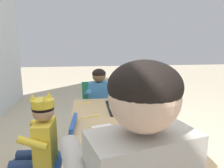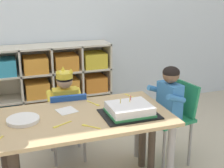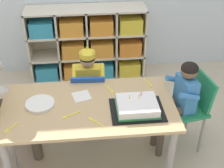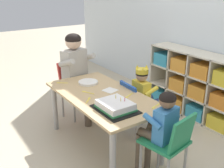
# 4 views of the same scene
# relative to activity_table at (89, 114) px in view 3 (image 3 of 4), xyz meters

# --- Properties ---
(ground) EXTENTS (16.00, 16.00, 0.00)m
(ground) POSITION_rel_activity_table_xyz_m (0.00, 0.00, -0.51)
(ground) COLOR beige
(storage_cubby_shelf) EXTENTS (1.31, 0.32, 0.84)m
(storage_cubby_shelf) POSITION_rel_activity_table_xyz_m (0.06, 1.36, -0.11)
(storage_cubby_shelf) COLOR beige
(storage_cubby_shelf) RESTS_ON ground
(activity_table) EXTENTS (1.31, 0.69, 0.59)m
(activity_table) POSITION_rel_activity_table_xyz_m (0.00, 0.00, 0.00)
(activity_table) COLOR tan
(activity_table) RESTS_ON ground
(classroom_chair_blue) EXTENTS (0.33, 0.36, 0.64)m
(classroom_chair_blue) POSITION_rel_activity_table_xyz_m (0.01, 0.43, -0.14)
(classroom_chair_blue) COLOR #1E4CA8
(classroom_chair_blue) RESTS_ON ground
(child_with_crown) EXTENTS (0.30, 0.31, 0.81)m
(child_with_crown) POSITION_rel_activity_table_xyz_m (0.02, 0.54, -0.01)
(child_with_crown) COLOR yellow
(child_with_crown) RESTS_ON ground
(classroom_chair_guest_side) EXTENTS (0.40, 0.37, 0.70)m
(classroom_chair_guest_side) POSITION_rel_activity_table_xyz_m (0.84, 0.11, -0.08)
(classroom_chair_guest_side) COLOR #238451
(classroom_chair_guest_side) RESTS_ON ground
(guest_at_table_side) EXTENTS (0.32, 0.32, 0.85)m
(guest_at_table_side) POSITION_rel_activity_table_xyz_m (0.74, 0.09, 0.04)
(guest_at_table_side) COLOR #3D7FBC
(guest_at_table_side) RESTS_ON ground
(birthday_cake_on_tray) EXTENTS (0.39, 0.31, 0.11)m
(birthday_cake_on_tray) POSITION_rel_activity_table_xyz_m (0.36, -0.09, 0.11)
(birthday_cake_on_tray) COLOR black
(birthday_cake_on_tray) RESTS_ON activity_table
(paper_plate_stack) EXTENTS (0.22, 0.22, 0.02)m
(paper_plate_stack) POSITION_rel_activity_table_xyz_m (-0.36, 0.04, 0.09)
(paper_plate_stack) COLOR white
(paper_plate_stack) RESTS_ON activity_table
(paper_napkin_square) EXTENTS (0.16, 0.16, 0.00)m
(paper_napkin_square) POSITION_rel_activity_table_xyz_m (-0.05, 0.12, 0.08)
(paper_napkin_square) COLOR white
(paper_napkin_square) RESTS_ON activity_table
(fork_scattered_mid_table) EXTENTS (0.09, 0.11, 0.00)m
(fork_scattered_mid_table) POSITION_rel_activity_table_xyz_m (-0.54, -0.20, 0.08)
(fork_scattered_mid_table) COLOR yellow
(fork_scattered_mid_table) RESTS_ON activity_table
(fork_by_napkin) EXTENTS (0.11, 0.11, 0.00)m
(fork_by_napkin) POSITION_rel_activity_table_xyz_m (0.04, -0.19, 0.08)
(fork_by_napkin) COLOR yellow
(fork_by_napkin) RESTS_ON activity_table
(fork_near_cake_tray) EXTENTS (0.05, 0.13, 0.00)m
(fork_near_cake_tray) POSITION_rel_activity_table_xyz_m (0.51, 0.25, 0.08)
(fork_near_cake_tray) COLOR yellow
(fork_near_cake_tray) RESTS_ON activity_table
(fork_near_child_seat) EXTENTS (0.07, 0.14, 0.00)m
(fork_near_child_seat) POSITION_rel_activity_table_xyz_m (0.18, 0.19, 0.08)
(fork_near_child_seat) COLOR yellow
(fork_near_child_seat) RESTS_ON activity_table
(fork_beside_plate_stack) EXTENTS (0.14, 0.08, 0.00)m
(fork_beside_plate_stack) POSITION_rel_activity_table_xyz_m (-0.13, -0.10, 0.08)
(fork_beside_plate_stack) COLOR yellow
(fork_beside_plate_stack) RESTS_ON activity_table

